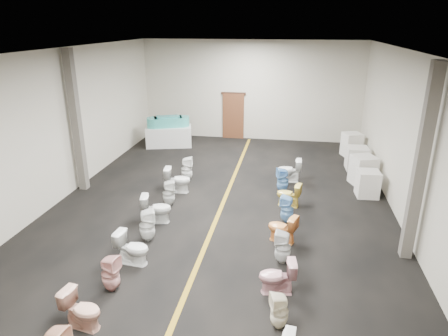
{
  "coord_description": "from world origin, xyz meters",
  "views": [
    {
      "loc": [
        1.93,
        -10.28,
        5.2
      ],
      "look_at": [
        -0.03,
        1.0,
        1.01
      ],
      "focal_mm": 32.0,
      "sensor_mm": 36.0,
      "label": 1
    }
  ],
  "objects": [
    {
      "name": "appliance_crate_d",
      "position": [
        4.4,
        6.07,
        0.48
      ],
      "size": [
        0.86,
        0.86,
        0.96
      ],
      "primitive_type": "cube",
      "rotation": [
        0.0,
        0.0,
        0.34
      ],
      "color": "silver",
      "rests_on": "floor"
    },
    {
      "name": "toilet_right_7",
      "position": [
        1.96,
        0.79,
        0.36
      ],
      "size": [
        0.78,
        0.54,
        0.73
      ],
      "primitive_type": "imported",
      "rotation": [
        0.0,
        0.0,
        -1.78
      ],
      "color": "#E6C74E",
      "rests_on": "floor"
    },
    {
      "name": "toilet_right_8",
      "position": [
        1.75,
        1.81,
        0.41
      ],
      "size": [
        0.47,
        0.47,
        0.82
      ],
      "primitive_type": "imported",
      "rotation": [
        0.0,
        0.0,
        -1.25
      ],
      "color": "#67A2DE",
      "rests_on": "floor"
    },
    {
      "name": "ceiling",
      "position": [
        0.0,
        0.0,
        4.5
      ],
      "size": [
        16.0,
        16.0,
        0.0
      ],
      "primitive_type": "plane",
      "rotation": [
        3.14,
        0.0,
        0.0
      ],
      "color": "black",
      "rests_on": "ground"
    },
    {
      "name": "display_table",
      "position": [
        -3.42,
        6.18,
        0.44
      ],
      "size": [
        2.16,
        1.46,
        0.87
      ],
      "primitive_type": "cube",
      "rotation": [
        0.0,
        0.0,
        0.26
      ],
      "color": "silver",
      "rests_on": "floor"
    },
    {
      "name": "back_door",
      "position": [
        -0.8,
        7.94,
        1.05
      ],
      "size": [
        1.0,
        0.1,
        2.1
      ],
      "primitive_type": "cube",
      "color": "#562D19",
      "rests_on": "floor"
    },
    {
      "name": "toilet_left_7",
      "position": [
        -1.58,
        0.21,
        0.4
      ],
      "size": [
        0.47,
        0.46,
        0.8
      ],
      "primitive_type": "imported",
      "rotation": [
        0.0,
        0.0,
        1.91
      ],
      "color": "silver",
      "rests_on": "floor"
    },
    {
      "name": "bathtub",
      "position": [
        -3.42,
        6.18,
        1.07
      ],
      "size": [
        1.77,
        1.12,
        0.55
      ],
      "rotation": [
        0.0,
        0.0,
        0.39
      ],
      "color": "teal",
      "rests_on": "display_table"
    },
    {
      "name": "toilet_left_8",
      "position": [
        -1.6,
        1.24,
        0.42
      ],
      "size": [
        0.87,
        0.56,
        0.83
      ],
      "primitive_type": "imported",
      "rotation": [
        0.0,
        0.0,
        1.69
      ],
      "color": "silver",
      "rests_on": "floor"
    },
    {
      "name": "toilet_left_9",
      "position": [
        -1.56,
        2.26,
        0.43
      ],
      "size": [
        0.45,
        0.44,
        0.85
      ],
      "primitive_type": "imported",
      "rotation": [
        0.0,
        0.0,
        1.72
      ],
      "color": "white",
      "rests_on": "floor"
    },
    {
      "name": "toilet_right_2",
      "position": [
        1.91,
        -4.39,
        0.36
      ],
      "size": [
        0.41,
        0.41,
        0.72
      ],
      "primitive_type": "imported",
      "rotation": [
        0.0,
        0.0,
        -1.25
      ],
      "color": "#F6EACC",
      "rests_on": "floor"
    },
    {
      "name": "toilet_left_4",
      "position": [
        -1.46,
        -2.89,
        0.39
      ],
      "size": [
        0.81,
        0.51,
        0.78
      ],
      "primitive_type": "imported",
      "rotation": [
        0.0,
        0.0,
        1.48
      ],
      "color": "white",
      "rests_on": "floor"
    },
    {
      "name": "door_frame",
      "position": [
        -0.8,
        7.95,
        2.12
      ],
      "size": [
        1.15,
        0.08,
        0.1
      ],
      "primitive_type": "cube",
      "color": "#331C11",
      "rests_on": "back_door"
    },
    {
      "name": "toilet_left_3",
      "position": [
        -1.52,
        -3.91,
        0.4
      ],
      "size": [
        0.42,
        0.42,
        0.81
      ],
      "primitive_type": "imported",
      "rotation": [
        0.0,
        0.0,
        1.41
      ],
      "color": "#D49891",
      "rests_on": "floor"
    },
    {
      "name": "wall_right",
      "position": [
        5.0,
        0.0,
        2.25
      ],
      "size": [
        0.0,
        16.0,
        16.0
      ],
      "primitive_type": "plane",
      "rotation": [
        1.57,
        0.0,
        -1.57
      ],
      "color": "#B8B19D",
      "rests_on": "ground"
    },
    {
      "name": "appliance_crate_b",
      "position": [
        4.4,
        2.97,
        0.49
      ],
      "size": [
        0.92,
        0.92,
        0.99
      ],
      "primitive_type": "cube",
      "rotation": [
        0.0,
        0.0,
        0.35
      ],
      "color": "silver",
      "rests_on": "floor"
    },
    {
      "name": "appliance_crate_c",
      "position": [
        4.4,
        4.47,
        0.42
      ],
      "size": [
        0.77,
        0.77,
        0.85
      ],
      "primitive_type": "cube",
      "rotation": [
        0.0,
        0.0,
        0.03
      ],
      "color": "silver",
      "rests_on": "floor"
    },
    {
      "name": "toilet_right_4",
      "position": [
        1.9,
        -2.3,
        0.4
      ],
      "size": [
        0.4,
        0.39,
        0.8
      ],
      "primitive_type": "imported",
      "rotation": [
        0.0,
        0.0,
        -1.65
      ],
      "color": "silver",
      "rests_on": "floor"
    },
    {
      "name": "toilet_left_2",
      "position": [
        -1.57,
        -4.98,
        0.37
      ],
      "size": [
        0.79,
        0.53,
        0.75
      ],
      "primitive_type": "imported",
      "rotation": [
        0.0,
        0.0,
        1.41
      ],
      "color": "#DAA18A",
      "rests_on": "floor"
    },
    {
      "name": "toilet_right_9",
      "position": [
        1.94,
        2.78,
        0.41
      ],
      "size": [
        0.81,
        0.47,
        0.82
      ],
      "primitive_type": "imported",
      "rotation": [
        0.0,
        0.0,
        -1.56
      ],
      "color": "white",
      "rests_on": "floor"
    },
    {
      "name": "toilet_right_5",
      "position": [
        1.85,
        -1.34,
        0.37
      ],
      "size": [
        0.83,
        0.65,
        0.75
      ],
      "primitive_type": "imported",
      "rotation": [
        0.0,
        0.0,
        -1.93
      ],
      "color": "#E98E43",
      "rests_on": "floor"
    },
    {
      "name": "toilet_left_5",
      "position": [
        -1.49,
        -1.87,
        0.43
      ],
      "size": [
        0.52,
        0.51,
        0.86
      ],
      "primitive_type": "imported",
      "rotation": [
        0.0,
        0.0,
        2.0
      ],
      "color": "white",
      "rests_on": "floor"
    },
    {
      "name": "column_right",
      "position": [
        4.75,
        -1.5,
        2.25
      ],
      "size": [
        0.25,
        0.25,
        4.5
      ],
      "primitive_type": "cube",
      "color": "#59544C",
      "rests_on": "floor"
    },
    {
      "name": "toilet_left_6",
      "position": [
        -1.59,
        -0.88,
        0.41
      ],
      "size": [
        0.88,
        0.62,
        0.81
      ],
      "primitive_type": "imported",
      "rotation": [
        0.0,
        0.0,
        1.79
      ],
      "color": "silver",
      "rests_on": "floor"
    },
    {
      "name": "toilet_right_6",
      "position": [
        1.94,
        -0.26,
        0.39
      ],
      "size": [
        0.43,
        0.42,
        0.78
      ],
      "primitive_type": "imported",
      "rotation": [
        0.0,
        0.0,
        -1.79
      ],
      "color": "#79B0E3",
      "rests_on": "floor"
    },
    {
      "name": "floor",
      "position": [
        0.0,
        0.0,
        0.0
      ],
      "size": [
        16.0,
        16.0,
        0.0
      ],
      "primitive_type": "plane",
      "color": "black",
      "rests_on": "ground"
    },
    {
      "name": "wall_back",
      "position": [
        0.0,
        8.0,
        2.25
      ],
      "size": [
        10.0,
        0.0,
        10.0
      ],
      "primitive_type": "plane",
      "rotation": [
        1.57,
        0.0,
        0.0
      ],
      "color": "#B8B19D",
      "rests_on": "ground"
    },
    {
      "name": "wall_left",
      "position": [
        -5.0,
        0.0,
        2.25
      ],
      "size": [
        0.0,
        16.0,
        16.0
      ],
      "primitive_type": "plane",
      "rotation": [
        1.57,
        0.0,
        1.57
      ],
      "color": "#B8B19D",
      "rests_on": "ground"
    },
    {
      "name": "toilet_right_3",
      "position": [
        1.82,
        -3.4,
        0.38
      ],
      "size": [
        0.79,
        0.52,
        0.75
      ],
      "primitive_type": "imported",
      "rotation": [
        0.0,
        0.0,
        -1.43
      ],
      "color": "#CE9399",
      "rests_on": "floor"
    },
    {
      "name": "aisle_stripe",
      "position": [
        0.0,
        0.0,
        0.0
      ],
      "size": [
        0.12,
        15.6,
        0.01
      ],
      "primitive_type": "cube",
      "color": "olive",
      "rests_on": "floor"
    },
    {
      "name": "column_left",
      "position": [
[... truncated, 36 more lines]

